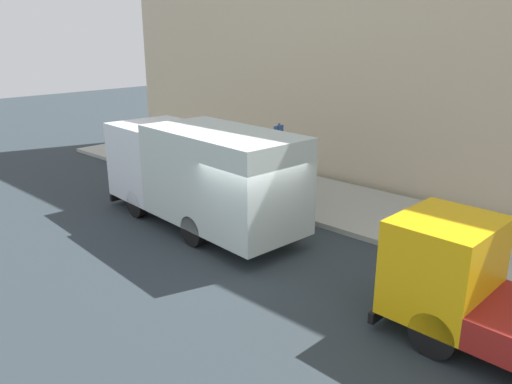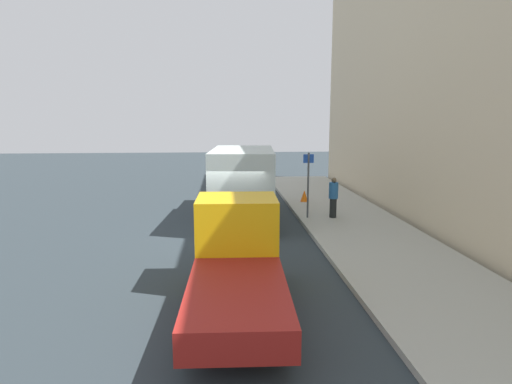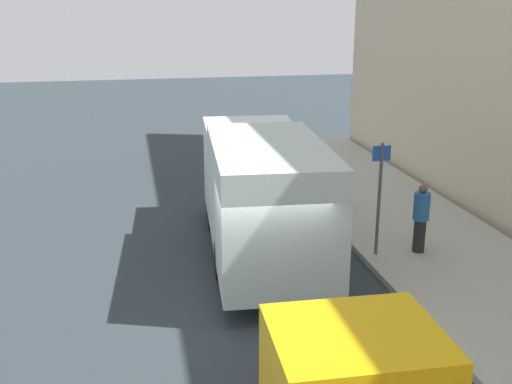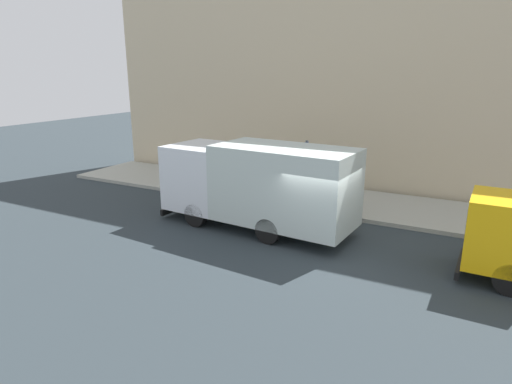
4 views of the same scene
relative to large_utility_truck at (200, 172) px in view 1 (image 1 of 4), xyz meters
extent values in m
plane|color=#2A3439|center=(-0.68, -2.81, -1.71)|extent=(80.00, 80.00, 0.00)
cube|color=#A6A79C|center=(4.41, -2.81, -1.63)|extent=(4.17, 30.00, 0.16)
cube|color=beige|center=(7.00, -2.81, 4.67)|extent=(0.50, 30.00, 12.75)
cube|color=white|center=(0.19, 2.46, -0.06)|extent=(2.61, 2.46, 2.42)
cube|color=black|center=(0.28, 3.57, 0.24)|extent=(2.05, 0.22, 1.36)
cube|color=silver|center=(-0.08, -1.09, 0.06)|extent=(2.80, 5.02, 2.66)
cube|color=black|center=(0.28, 3.65, -1.46)|extent=(2.34, 0.30, 0.24)
cylinder|color=black|center=(-0.91, 2.09, -1.27)|extent=(0.37, 0.90, 0.88)
cylinder|color=black|center=(1.22, 1.92, -1.27)|extent=(0.37, 0.90, 0.88)
cylinder|color=black|center=(-1.15, -1.01, -1.27)|extent=(0.37, 0.90, 0.88)
cylinder|color=black|center=(0.98, -1.18, -1.27)|extent=(0.37, 0.90, 0.88)
cube|color=#F1B20E|center=(-0.54, -7.75, -0.30)|extent=(2.07, 1.78, 1.91)
cube|color=black|center=(-0.52, -6.91, -0.07)|extent=(1.70, 0.12, 1.07)
cube|color=black|center=(-0.51, -6.83, -1.46)|extent=(1.94, 0.18, 0.24)
cylinder|color=black|center=(-1.41, -8.06, -1.26)|extent=(0.33, 0.91, 0.90)
cylinder|color=black|center=(0.30, -8.12, -1.26)|extent=(0.33, 0.91, 0.90)
cylinder|color=black|center=(3.75, -0.87, -1.13)|extent=(0.39, 0.39, 0.83)
cylinder|color=#255D98|center=(3.75, -0.87, -0.38)|extent=(0.51, 0.51, 0.67)
sphere|color=brown|center=(3.75, -0.87, 0.06)|extent=(0.21, 0.21, 0.21)
cone|color=orange|center=(3.21, 2.77, -1.26)|extent=(0.40, 0.40, 0.57)
cylinder|color=#4C5156|center=(2.67, -0.81, -0.16)|extent=(0.08, 0.08, 2.76)
cube|color=blue|center=(2.67, -0.79, 0.97)|extent=(0.44, 0.03, 0.36)
camera|label=1|loc=(-9.37, -11.08, 3.95)|focal=35.07mm
camera|label=2|loc=(-0.87, -18.50, 2.63)|focal=30.29mm
camera|label=3|loc=(-2.98, -13.71, 4.34)|focal=42.97mm
camera|label=4|loc=(-13.38, -6.95, 3.88)|focal=30.50mm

